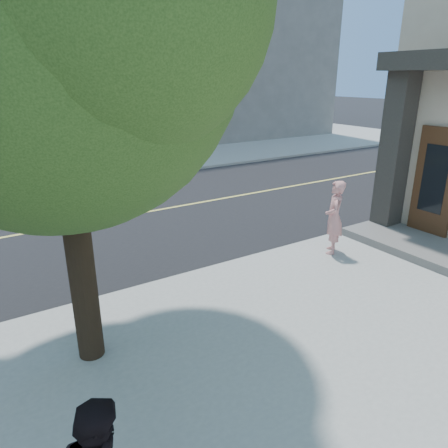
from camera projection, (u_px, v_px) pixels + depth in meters
sidewalk_ne at (164, 132)px, 30.29m from camera, size 29.00×25.00×0.12m
filler_ne at (163, 27)px, 28.56m from camera, size 18.00×16.00×14.00m
man_on_phone at (334, 217)px, 9.14m from camera, size 0.71×0.71×1.66m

